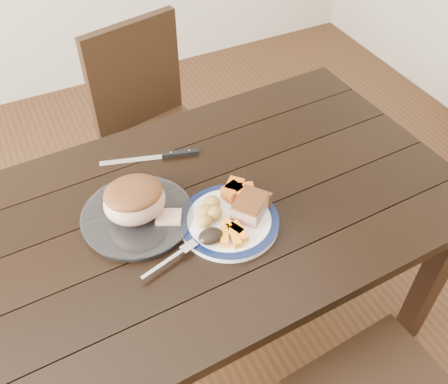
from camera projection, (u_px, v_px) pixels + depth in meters
name	position (u px, v px, depth m)	size (l,w,h in m)	color
ground	(204.00, 336.00, 1.99)	(4.00, 4.00, 0.00)	#472B16
dining_table	(198.00, 229.00, 1.53)	(1.64, 0.97, 0.75)	black
chair_far	(154.00, 122.00, 2.12)	(0.51, 0.51, 0.93)	black
dinner_plate	(229.00, 222.00, 1.41)	(0.28, 0.28, 0.02)	white
plate_rim	(229.00, 220.00, 1.41)	(0.28, 0.28, 0.02)	#0A1336
serving_platter	(138.00, 217.00, 1.42)	(0.31, 0.31, 0.02)	white
pork_slice	(250.00, 207.00, 1.40)	(0.10, 0.08, 0.05)	#A67465
roasted_potatoes	(209.00, 211.00, 1.40)	(0.09, 0.09, 0.04)	gold
carrot_batons	(233.00, 233.00, 1.35)	(0.08, 0.10, 0.02)	orange
pumpkin_wedges	(237.00, 191.00, 1.46)	(0.10, 0.09, 0.04)	orange
dark_mushroom	(211.00, 236.00, 1.34)	(0.07, 0.05, 0.03)	black
fork	(174.00, 257.00, 1.31)	(0.18, 0.07, 0.00)	silver
roast_joint	(135.00, 201.00, 1.38)	(0.17, 0.15, 0.11)	tan
cut_slice	(169.00, 217.00, 1.40)	(0.07, 0.06, 0.02)	tan
carving_knife	(168.00, 155.00, 1.62)	(0.31, 0.11, 0.01)	silver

